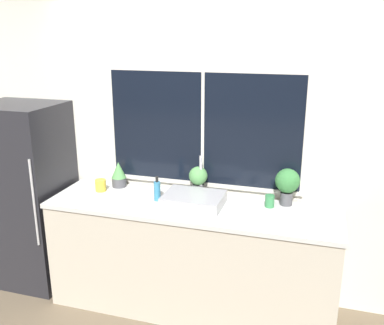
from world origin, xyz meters
TOP-DOWN VIEW (x-y plane):
  - wall_back at (0.00, 0.67)m, footprint 8.00×0.09m
  - wall_left at (-2.17, 1.50)m, footprint 0.06×7.00m
  - counter at (0.00, 0.30)m, footprint 2.28×0.63m
  - refrigerator at (-1.54, 0.34)m, footprint 0.70×0.63m
  - sink at (0.02, 0.32)m, footprint 0.45×0.40m
  - potted_plant_left at (-0.72, 0.53)m, footprint 0.13×0.13m
  - potted_plant_center at (-0.01, 0.53)m, footprint 0.15×0.15m
  - potted_plant_right at (0.70, 0.53)m, footprint 0.19×0.19m
  - soap_bottle at (-0.29, 0.33)m, footprint 0.05×0.05m
  - mug_yellow at (-0.82, 0.39)m, footprint 0.09×0.09m
  - mug_white at (0.38, 0.25)m, footprint 0.08×0.08m
  - mug_green at (0.59, 0.45)m, footprint 0.07×0.07m

SIDE VIEW (x-z plane):
  - counter at x=0.00m, z-range 0.00..0.91m
  - refrigerator at x=-1.54m, z-range 0.00..1.62m
  - mug_white at x=0.38m, z-range 0.91..0.99m
  - sink at x=0.02m, z-range 0.78..1.13m
  - mug_green at x=0.59m, z-range 0.91..1.00m
  - mug_yellow at x=-0.82m, z-range 0.91..1.01m
  - soap_bottle at x=-0.29m, z-range 0.89..1.09m
  - potted_plant_left at x=-0.72m, z-range 0.91..1.13m
  - potted_plant_center at x=-0.01m, z-range 0.93..1.17m
  - potted_plant_right at x=0.70m, z-range 0.94..1.23m
  - wall_left at x=-2.17m, z-range 0.00..2.70m
  - wall_back at x=0.00m, z-range 0.00..2.70m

